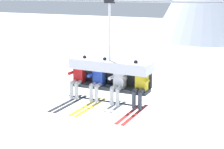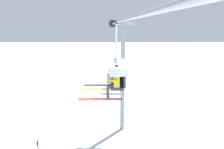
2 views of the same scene
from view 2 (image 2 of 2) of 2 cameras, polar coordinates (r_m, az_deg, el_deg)
The scene contains 7 objects.
lift_tower_near at distance 17.27m, azimuth 2.74°, elevation -0.20°, with size 0.36×1.88×8.88m.
lift_cable at distance 8.11m, azimuth 1.42°, elevation 13.52°, with size 19.37×0.05×0.05m.
chairlift_chair at distance 9.23m, azimuth 1.57°, elevation 1.25°, with size 2.44×0.74×2.88m.
skier_red at distance 10.26m, azimuth 0.12°, elevation 0.83°, with size 0.48×1.70×1.34m.
skier_blue at distance 9.61m, azimuth 0.19°, elevation 0.00°, with size 0.48×1.70×1.34m.
skier_white at distance 8.97m, azimuth 0.24°, elevation -1.07°, with size 0.46×1.70×1.23m.
skier_yellow at distance 8.32m, azimuth 0.38°, elevation -2.04°, with size 0.48×1.70×1.34m.
Camera 2 is at (9.40, -1.14, 8.50)m, focal length 35.00 mm.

